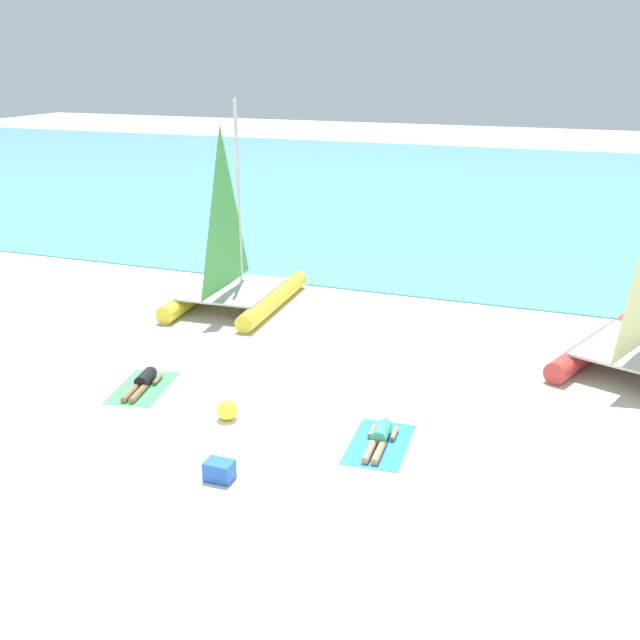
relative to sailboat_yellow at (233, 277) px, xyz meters
The scene contains 9 objects.
ground_plane 4.39m from the sailboat_yellow, 20.90° to the left, with size 120.00×120.00×0.00m, color beige.
ocean_water 23.07m from the sailboat_yellow, 79.96° to the left, with size 120.00×40.00×0.05m, color #5BB2C1.
sailboat_yellow is the anchor object (origin of this frame).
towel_left 6.07m from the sailboat_yellow, 83.29° to the right, with size 1.10×1.90×0.01m, color #4CB266.
sunbather_left 5.99m from the sailboat_yellow, 83.33° to the right, with size 0.69×1.56×0.30m.
towel_right 9.23m from the sailboat_yellow, 45.67° to the right, with size 1.10×1.90×0.01m, color #338CD8.
sunbather_right 9.17m from the sailboat_yellow, 45.40° to the right, with size 0.57×1.57×0.30m.
beach_ball 7.42m from the sailboat_yellow, 64.39° to the right, with size 0.43×0.43×0.43m, color yellow.
cooler_box 9.74m from the sailboat_yellow, 64.77° to the right, with size 0.50×0.36×0.36m, color blue.
Camera 1 is at (5.86, -10.52, 7.11)m, focal length 42.22 mm.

